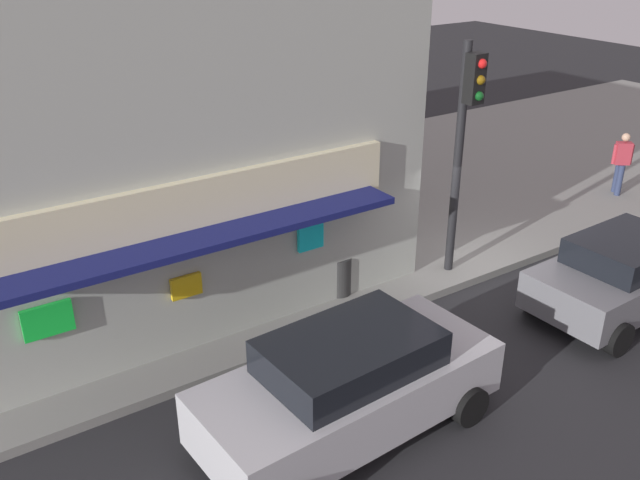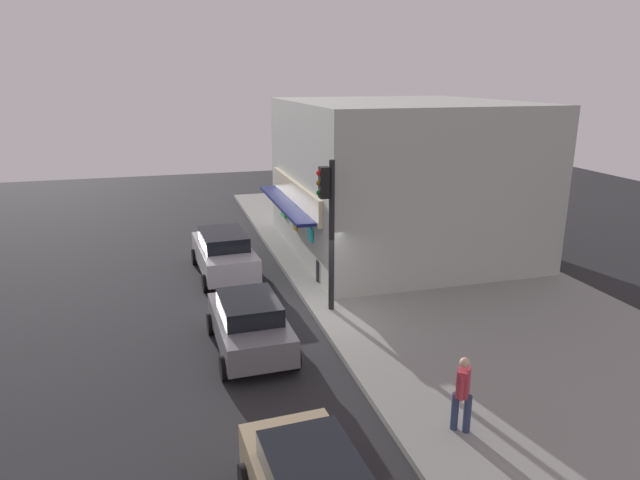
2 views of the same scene
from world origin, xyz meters
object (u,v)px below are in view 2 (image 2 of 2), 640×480
(traffic_light, at_px, (328,216))
(parked_car_grey, at_px, (250,323))
(pedestrian, at_px, (463,391))
(potted_plant_by_doorway, at_px, (311,223))
(parked_car_silver, at_px, (224,253))
(trash_can, at_px, (323,270))
(fire_hydrant, at_px, (314,261))

(traffic_light, height_order, parked_car_grey, traffic_light)
(parked_car_grey, bearing_deg, pedestrian, 35.27)
(potted_plant_by_doorway, xyz_separation_m, parked_car_silver, (3.98, -4.52, 0.12))
(traffic_light, xyz_separation_m, trash_can, (-2.57, 0.57, -2.68))
(traffic_light, relative_size, potted_plant_by_doorway, 4.71)
(trash_can, height_order, parked_car_grey, parked_car_grey)
(trash_can, height_order, pedestrian, pedestrian)
(fire_hydrant, height_order, potted_plant_by_doorway, potted_plant_by_doorway)
(pedestrian, xyz_separation_m, potted_plant_by_doorway, (-15.62, 0.93, -0.34))
(traffic_light, height_order, potted_plant_by_doorway, traffic_light)
(fire_hydrant, height_order, pedestrian, pedestrian)
(trash_can, bearing_deg, parked_car_grey, -37.72)
(traffic_light, relative_size, fire_hydrant, 5.77)
(fire_hydrant, distance_m, parked_car_silver, 3.46)
(trash_can, relative_size, parked_car_grey, 0.20)
(traffic_light, relative_size, parked_car_grey, 1.20)
(pedestrian, xyz_separation_m, parked_car_silver, (-11.64, -3.59, -0.22))
(trash_can, relative_size, potted_plant_by_doorway, 0.79)
(potted_plant_by_doorway, bearing_deg, trash_can, -11.15)
(pedestrian, bearing_deg, trash_can, -178.32)
(fire_hydrant, bearing_deg, potted_plant_by_doorway, 166.20)
(traffic_light, height_order, fire_hydrant, traffic_light)
(pedestrian, xyz_separation_m, parked_car_grey, (-5.14, -3.64, -0.29))
(fire_hydrant, xyz_separation_m, potted_plant_by_doorway, (-5.01, 1.23, 0.18))
(traffic_light, height_order, parked_car_silver, traffic_light)
(traffic_light, xyz_separation_m, fire_hydrant, (-3.69, 0.55, -2.68))
(potted_plant_by_doorway, bearing_deg, pedestrian, -3.41)
(fire_hydrant, relative_size, trash_can, 1.04)
(potted_plant_by_doorway, bearing_deg, fire_hydrant, -13.80)
(trash_can, xyz_separation_m, parked_car_silver, (-2.15, -3.31, 0.30))
(fire_hydrant, relative_size, parked_car_silver, 0.18)
(trash_can, height_order, parked_car_silver, parked_car_silver)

